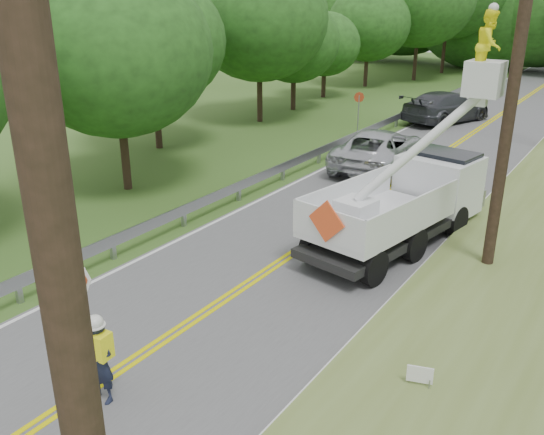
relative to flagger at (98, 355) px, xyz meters
The scene contains 10 objects.
ground 1.14m from the flagger, 140.43° to the left, with size 140.00×140.00×0.00m, color #305019.
road 14.40m from the flagger, 91.76° to the left, with size 7.20×96.00×0.03m.
guardrail 15.91m from the flagger, 106.28° to the left, with size 0.18×48.00×0.77m.
treeline_left 34.42m from the flagger, 108.65° to the left, with size 10.85×57.60×11.98m.
flagger is the anchor object (origin of this frame).
bucket_truck 10.74m from the flagger, 78.83° to the left, with size 4.25×7.16×6.73m.
suv_silver 17.24m from the flagger, 96.86° to the left, with size 2.79×6.05×1.68m, color silver.
suv_darkgrey 28.35m from the flagger, 95.37° to the left, with size 2.49×6.12×1.78m, color #3E4047.
stop_sign_permanent 21.78m from the flagger, 103.23° to the left, with size 0.44×0.33×2.49m.
yard_sign 5.89m from the flagger, 33.91° to the left, with size 0.47×0.17×0.70m.
Camera 1 is at (7.92, -5.99, 7.07)m, focal length 38.16 mm.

